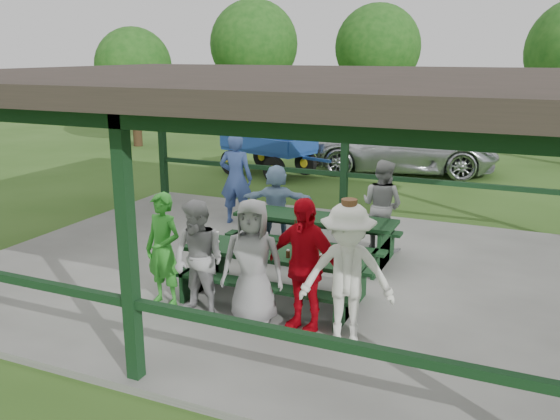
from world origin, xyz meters
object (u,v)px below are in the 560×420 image
at_px(spectator_lblue, 276,202).
at_px(picnic_table_near, 274,269).
at_px(contestant_grey_left, 199,260).
at_px(spectator_grey, 382,205).
at_px(farm_trailer, 268,153).
at_px(pickup_truck, 405,147).
at_px(contestant_red, 303,265).
at_px(picnic_table_far, 315,231).
at_px(spectator_blue, 236,178).
at_px(contestant_green, 163,250).
at_px(contestant_white_fedora, 347,275).
at_px(contestant_grey_mid, 253,263).

bearing_deg(spectator_lblue, picnic_table_near, 96.32).
distance_m(contestant_grey_left, spectator_lblue, 3.68).
bearing_deg(spectator_grey, farm_trailer, -32.30).
bearing_deg(farm_trailer, pickup_truck, 46.74).
xyz_separation_m(contestant_red, farm_trailer, (-4.87, 9.49, -0.35)).
xyz_separation_m(picnic_table_near, spectator_grey, (0.85, 2.89, 0.36)).
bearing_deg(contestant_red, spectator_lblue, 131.57).
bearing_deg(spectator_lblue, contestant_grey_left, 80.27).
distance_m(picnic_table_far, contestant_red, 2.91).
relative_size(picnic_table_far, spectator_blue, 1.48).
bearing_deg(contestant_green, picnic_table_near, 37.81).
bearing_deg(farm_trailer, contestant_green, -56.84).
bearing_deg(picnic_table_near, contestant_white_fedora, -32.70).
bearing_deg(spectator_blue, spectator_lblue, 140.32).
relative_size(contestant_green, contestant_white_fedora, 0.89).
relative_size(contestant_red, pickup_truck, 0.32).
height_order(contestant_red, spectator_lblue, contestant_red).
xyz_separation_m(contestant_grey_mid, spectator_lblue, (-1.23, 3.54, -0.12)).
height_order(picnic_table_near, contestant_green, contestant_green).
relative_size(picnic_table_near, contestant_grey_left, 1.65).
relative_size(picnic_table_near, pickup_truck, 0.48).
height_order(contestant_grey_left, contestant_grey_mid, contestant_grey_mid).
xyz_separation_m(contestant_green, contestant_white_fedora, (2.75, -0.10, 0.08)).
xyz_separation_m(picnic_table_far, contestant_green, (-1.26, -2.78, 0.34)).
bearing_deg(spectator_grey, contestant_red, 105.60).
height_order(contestant_grey_left, farm_trailer, contestant_grey_left).
xyz_separation_m(pickup_truck, farm_trailer, (-3.70, -2.11, -0.12)).
bearing_deg(contestant_red, farm_trailer, 129.68).
height_order(contestant_grey_mid, contestant_white_fedora, contestant_white_fedora).
xyz_separation_m(contestant_grey_mid, spectator_grey, (0.80, 3.71, -0.02)).
bearing_deg(spectator_grey, picnic_table_near, 90.81).
height_order(picnic_table_far, contestant_green, contestant_green).
bearing_deg(contestant_grey_mid, contestant_green, 164.22).
bearing_deg(contestant_white_fedora, spectator_blue, 115.58).
height_order(spectator_blue, farm_trailer, spectator_blue).
relative_size(contestant_green, contestant_red, 0.92).
height_order(picnic_table_near, contestant_grey_left, contestant_grey_left).
relative_size(spectator_blue, farm_trailer, 0.51).
distance_m(contestant_grey_left, pickup_truck, 11.79).
bearing_deg(picnic_table_far, contestant_grey_left, -101.22).
bearing_deg(picnic_table_far, contestant_grey_mid, -86.40).
distance_m(picnic_table_far, spectator_grey, 1.36).
bearing_deg(contestant_white_fedora, picnic_table_near, 131.33).
bearing_deg(farm_trailer, contestant_white_fedora, -43.19).
height_order(contestant_white_fedora, spectator_grey, contestant_white_fedora).
distance_m(contestant_green, contestant_white_fedora, 2.75).
relative_size(picnic_table_far, spectator_lblue, 1.94).
bearing_deg(contestant_white_fedora, contestant_red, 152.36).
distance_m(contestant_grey_mid, pickup_truck, 11.69).
bearing_deg(contestant_green, contestant_red, 9.10).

